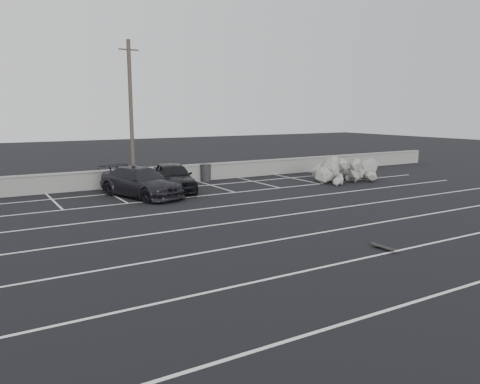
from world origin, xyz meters
TOP-DOWN VIEW (x-y plane):
  - ground at (0.00, 0.00)m, footprint 120.00×120.00m
  - seawall at (0.00, 14.00)m, footprint 50.00×0.45m
  - stall_lines at (-0.08, 4.41)m, footprint 36.00×20.05m
  - car_left at (1.25, 11.16)m, footprint 2.62×4.92m
  - car_right at (-0.84, 10.42)m, footprint 3.71×5.69m
  - utility_pole at (-0.34, 13.20)m, footprint 1.10×0.22m
  - trash_bin at (4.50, 13.60)m, footprint 0.77×0.77m
  - riprap_pile at (11.99, 9.17)m, footprint 4.96×3.02m
  - skateboard at (2.75, -2.68)m, footprint 0.26×0.80m

SIDE VIEW (x-z plane):
  - ground at x=0.00m, z-range 0.00..0.00m
  - stall_lines at x=-0.08m, z-range 0.00..0.01m
  - skateboard at x=2.75m, z-range 0.03..0.12m
  - riprap_pile at x=11.99m, z-range -0.23..1.22m
  - trash_bin at x=4.50m, z-range 0.01..1.08m
  - seawall at x=0.00m, z-range 0.02..1.08m
  - car_right at x=-0.84m, z-range 0.00..1.53m
  - car_left at x=1.25m, z-range 0.00..1.59m
  - utility_pole at x=-0.34m, z-range 0.05..8.33m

